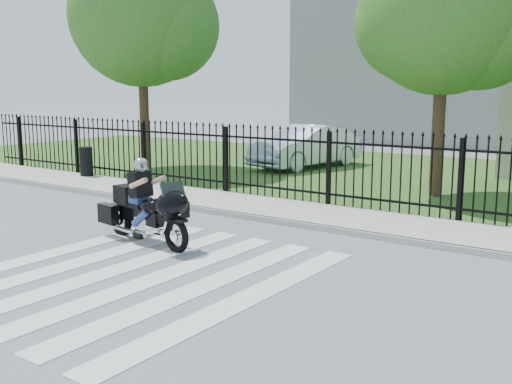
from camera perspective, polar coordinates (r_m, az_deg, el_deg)
The scene contains 12 objects.
ground at distance 9.36m, azimuth -11.11°, elevation -7.61°, with size 120.00×120.00×0.00m, color slate.
crosswalk at distance 9.36m, azimuth -11.11°, elevation -7.58°, with size 5.00×5.50×0.01m, color silver, non-canonical shape.
sidewalk at distance 13.17m, azimuth 4.79°, elevation -2.06°, with size 40.00×2.00×0.12m, color #ADAAA3.
curb at distance 12.33m, azimuth 2.42°, elevation -2.86°, with size 40.00×0.12×0.12m, color #ADAAA3.
grass_strip at distance 19.45m, azimuth 15.33°, elevation 1.38°, with size 40.00×12.00×0.02m, color #2C5B1F.
iron_fence at distance 13.88m, azimuth 6.94°, elevation 2.06°, with size 26.00×0.04×1.80m.
tree_left at distance 21.08m, azimuth -10.89°, elevation 16.27°, with size 4.80×4.80×7.58m.
tree_mid at distance 16.03m, azimuth 17.51°, elevation 16.22°, with size 4.20×4.20×6.78m.
building_tall at distance 33.64m, azimuth 19.34°, elevation 14.90°, with size 15.00×10.00×12.00m, color gray.
motorcycle_rider at distance 11.01m, azimuth -10.62°, elevation -1.46°, with size 2.37×1.05×1.58m.
parked_car at distance 20.99m, azimuth 4.81°, elevation 4.36°, with size 1.56×4.47×1.47m, color #B0C1DD.
litter_bin at distance 18.99m, azimuth -15.87°, elevation 2.83°, with size 0.39×0.39×0.88m, color black.
Camera 1 is at (6.51, -6.11, 2.80)m, focal length 42.00 mm.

